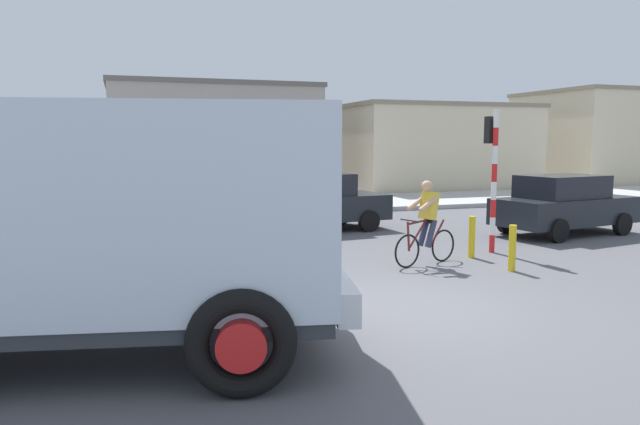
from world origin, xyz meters
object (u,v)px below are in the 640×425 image
truck_foreground (101,216)px  bollard_near (512,248)px  traffic_light_pole (493,161)px  car_far_side (314,202)px  car_white_mid (564,204)px  bollard_far (472,237)px  car_red_near (78,215)px  cyclist (427,223)px  pedestrian_near_kerb (203,202)px

truck_foreground → bollard_near: 7.84m
traffic_light_pole → car_far_side: bearing=122.9°
car_white_mid → bollard_far: (-4.11, -1.97, -0.37)m
car_red_near → bollard_far: 8.87m
car_far_side → truck_foreground: bearing=-121.8°
cyclist → pedestrian_near_kerb: (-3.74, 5.67, -0.02)m
bollard_near → cyclist: bearing=141.0°
truck_foreground → bollard_near: bearing=18.2°
car_far_side → pedestrian_near_kerb: size_ratio=2.57×
pedestrian_near_kerb → bollard_near: bearing=-53.2°
bollard_far → car_red_near: bearing=155.9°
bollard_far → truck_foreground: bearing=-152.6°
bollard_near → bollard_far: 1.40m
car_red_near → car_white_mid: bearing=-7.7°
cyclist → traffic_light_pole: size_ratio=0.54×
truck_foreground → car_red_near: truck_foreground is taller
car_far_side → pedestrian_near_kerb: pedestrian_near_kerb is taller
truck_foreground → pedestrian_near_kerb: size_ratio=3.58×
truck_foreground → bollard_far: 8.38m
cyclist → car_far_side: (-0.72, 5.13, -0.05)m
car_white_mid → car_far_side: same height
pedestrian_near_kerb → bollard_far: (5.04, -5.32, -0.40)m
traffic_light_pole → car_white_mid: (3.34, 1.53, -1.25)m
truck_foreground → traffic_light_pole: bearing=27.7°
traffic_light_pole → car_far_side: (-2.79, 4.33, -1.25)m
truck_foreground → bollard_far: (7.36, 3.82, -1.22)m
traffic_light_pole → car_white_mid: size_ratio=0.76×
bollard_far → bollard_near: bearing=-90.0°
car_white_mid → pedestrian_near_kerb: size_ratio=2.61×
pedestrian_near_kerb → car_white_mid: bearing=-20.1°
truck_foreground → car_white_mid: size_ratio=1.37×
cyclist → car_far_side: 5.18m
car_red_near → pedestrian_near_kerb: 3.50m
truck_foreground → car_white_mid: truck_foreground is taller
bollard_near → bollard_far: same height
cyclist → bollard_far: 1.41m
car_white_mid → car_far_side: (-6.13, 2.80, 0.00)m
truck_foreground → traffic_light_pole: traffic_light_pole is taller
traffic_light_pole → pedestrian_near_kerb: (-5.81, 4.87, -1.22)m
car_far_side → bollard_far: car_far_side is taller
cyclist → bollard_near: size_ratio=1.91×
truck_foreground → bollard_far: truck_foreground is taller
traffic_light_pole → bollard_near: bearing=-112.7°
car_far_side → car_white_mid: bearing=-24.5°
traffic_light_pole → bollard_far: (-0.77, -0.45, -1.62)m
pedestrian_near_kerb → traffic_light_pole: bearing=-40.0°
truck_foreground → pedestrian_near_kerb: bearing=75.7°
cyclist → car_red_near: cyclist is taller
cyclist → car_white_mid: (5.41, 2.33, -0.05)m
car_red_near → bollard_far: bearing=-24.1°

